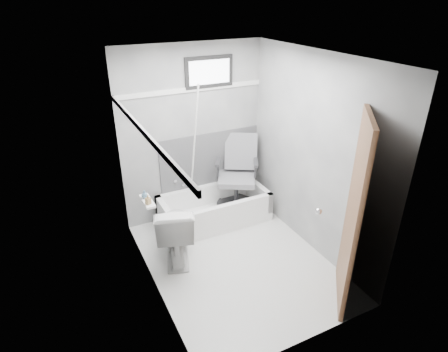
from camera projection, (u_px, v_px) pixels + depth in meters
floor at (237, 261)px, 4.55m from camera, size 2.60×2.60×0.00m
ceiling at (241, 56)px, 3.48m from camera, size 2.60×2.60×0.00m
wall_back at (193, 135)px, 5.06m from camera, size 2.00×0.02×2.40m
wall_front at (316, 236)px, 2.97m from camera, size 2.00×0.02×2.40m
wall_left at (148, 192)px, 3.62m from camera, size 0.02×2.60×2.40m
wall_right at (313, 156)px, 4.41m from camera, size 0.02×2.60×2.40m
bathtub at (215, 208)px, 5.26m from camera, size 1.50×0.70×0.42m
office_chair at (237, 174)px, 5.25m from camera, size 0.81×0.81×1.04m
toilet at (175, 231)px, 4.45m from camera, size 0.67×0.89×0.77m
door at (397, 225)px, 3.47m from camera, size 0.78×0.78×2.00m
window at (209, 72)px, 4.78m from camera, size 0.66×0.04×0.40m
backerboard at (210, 159)px, 5.33m from camera, size 1.50×0.02×0.78m
trim_back at (191, 89)px, 4.77m from camera, size 2.00×0.02×0.06m
trim_left at (143, 131)px, 3.35m from camera, size 0.02×2.60×0.06m
pole at (194, 152)px, 4.90m from camera, size 0.02×0.49×1.90m
shelf at (147, 201)px, 4.06m from camera, size 0.10×0.32×0.02m
soap_bottle_a at (148, 199)px, 3.96m from camera, size 0.07×0.07×0.11m
soap_bottle_b at (144, 194)px, 4.08m from camera, size 0.08×0.08×0.09m
faucet at (182, 182)px, 5.24m from camera, size 0.26×0.10×0.16m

